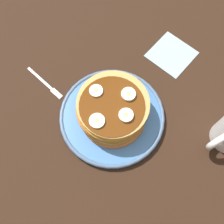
% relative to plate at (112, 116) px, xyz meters
% --- Properties ---
extents(ground_plane, '(1.40, 1.40, 0.03)m').
position_rel_plate_xyz_m(ground_plane, '(0.00, 0.00, -0.02)').
color(ground_plane, black).
extents(plate, '(0.26, 0.26, 0.02)m').
position_rel_plate_xyz_m(plate, '(0.00, 0.00, 0.00)').
color(plate, '#3F72B2').
rests_on(plate, ground_plane).
extents(pancake_stack, '(0.17, 0.17, 0.06)m').
position_rel_plate_xyz_m(pancake_stack, '(-0.00, -0.00, 0.04)').
color(pancake_stack, '#AE6738').
rests_on(pancake_stack, plate).
extents(banana_slice_0, '(0.04, 0.04, 0.01)m').
position_rel_plate_xyz_m(banana_slice_0, '(0.05, 0.02, 0.07)').
color(banana_slice_0, '#EEF4BE').
rests_on(banana_slice_0, pancake_stack).
extents(banana_slice_1, '(0.03, 0.03, 0.01)m').
position_rel_plate_xyz_m(banana_slice_1, '(0.01, -0.05, 0.07)').
color(banana_slice_1, '#ECE4C5').
rests_on(banana_slice_1, pancake_stack).
extents(banana_slice_2, '(0.03, 0.03, 0.01)m').
position_rel_plate_xyz_m(banana_slice_2, '(-0.01, 0.04, 0.07)').
color(banana_slice_2, beige).
rests_on(banana_slice_2, pancake_stack).
extents(banana_slice_3, '(0.03, 0.03, 0.01)m').
position_rel_plate_xyz_m(banana_slice_3, '(-0.05, -0.01, 0.07)').
color(banana_slice_3, '#EBEDC2').
rests_on(banana_slice_3, pancake_stack).
extents(napkin, '(0.14, 0.14, 0.00)m').
position_rel_plate_xyz_m(napkin, '(-0.24, -0.08, -0.01)').
color(napkin, '#99B2BF').
rests_on(napkin, ground_plane).
extents(fork, '(0.05, 0.13, 0.01)m').
position_rel_plate_xyz_m(fork, '(0.11, -0.17, -0.01)').
color(fork, silver).
rests_on(fork, ground_plane).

